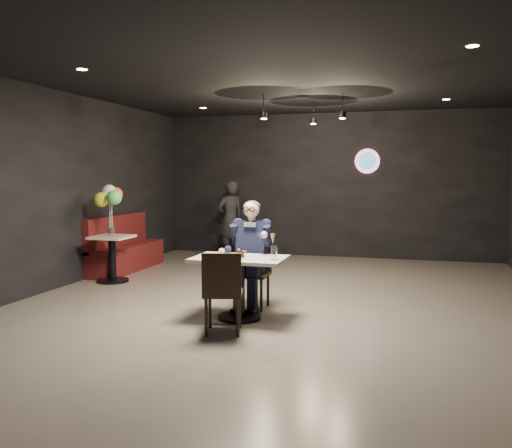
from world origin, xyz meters
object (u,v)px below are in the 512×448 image
(chair_near, at_px, (223,291))
(booth_bench, at_px, (127,243))
(seated_man, at_px, (252,253))
(sundae_glass, at_px, (274,253))
(passerby, at_px, (230,219))
(side_table, at_px, (112,259))
(chair_far, at_px, (252,273))
(main_table, at_px, (239,288))
(balloon_vase, at_px, (112,231))

(chair_near, relative_size, booth_bench, 0.46)
(seated_man, distance_m, sundae_glass, 0.78)
(sundae_glass, relative_size, passerby, 0.10)
(sundae_glass, xyz_separation_m, side_table, (-3.10, 1.66, -0.47))
(chair_far, height_order, sundae_glass, chair_far)
(chair_far, distance_m, side_table, 2.85)
(main_table, distance_m, sundae_glass, 0.64)
(passerby, bearing_deg, balloon_vase, 26.69)
(main_table, bearing_deg, chair_near, -90.00)
(main_table, relative_size, booth_bench, 0.55)
(seated_man, distance_m, balloon_vase, 2.85)
(seated_man, bearing_deg, sundae_glass, -54.42)
(chair_near, relative_size, sundae_glass, 5.65)
(main_table, xyz_separation_m, side_table, (-2.65, 1.58, -0.01))
(passerby, bearing_deg, booth_bench, 12.26)
(sundae_glass, distance_m, side_table, 3.54)
(seated_man, distance_m, booth_bench, 3.59)
(chair_far, bearing_deg, sundae_glass, -54.42)
(sundae_glass, height_order, booth_bench, booth_bench)
(main_table, bearing_deg, side_table, 149.18)
(sundae_glass, bearing_deg, chair_far, 125.58)
(seated_man, relative_size, sundae_glass, 8.84)
(side_table, xyz_separation_m, passerby, (1.00, 3.02, 0.43))
(chair_far, xyz_separation_m, seated_man, (0.00, 0.00, 0.26))
(sundae_glass, relative_size, balloon_vase, 1.09)
(main_table, distance_m, chair_near, 0.59)
(chair_near, distance_m, booth_bench, 4.33)
(main_table, bearing_deg, seated_man, 90.00)
(sundae_glass, distance_m, balloon_vase, 3.51)
(side_table, height_order, passerby, passerby)
(seated_man, xyz_separation_m, sundae_glass, (0.45, -0.62, 0.11))
(passerby, bearing_deg, side_table, 26.69)
(main_table, xyz_separation_m, balloon_vase, (-2.65, 1.58, 0.45))
(side_table, bearing_deg, sundae_glass, -28.13)
(side_table, bearing_deg, passerby, 71.68)
(seated_man, bearing_deg, side_table, 158.74)
(booth_bench, xyz_separation_m, passerby, (1.30, 2.02, 0.30))
(seated_man, bearing_deg, passerby, 112.15)
(chair_near, xyz_separation_m, passerby, (-1.65, 5.19, 0.34))
(seated_man, xyz_separation_m, balloon_vase, (-2.65, 1.03, 0.10))
(chair_near, bearing_deg, chair_far, 76.03)
(chair_near, xyz_separation_m, side_table, (-2.65, 2.16, -0.10))
(chair_near, height_order, booth_bench, booth_bench)
(chair_far, distance_m, balloon_vase, 2.87)
(main_table, xyz_separation_m, seated_man, (0.00, 0.55, 0.34))
(sundae_glass, height_order, side_table, sundae_glass)
(booth_bench, bearing_deg, main_table, -41.18)
(seated_man, xyz_separation_m, side_table, (-2.65, 1.03, -0.36))
(booth_bench, xyz_separation_m, side_table, (0.30, -1.00, -0.13))
(balloon_vase, bearing_deg, chair_far, -21.26)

